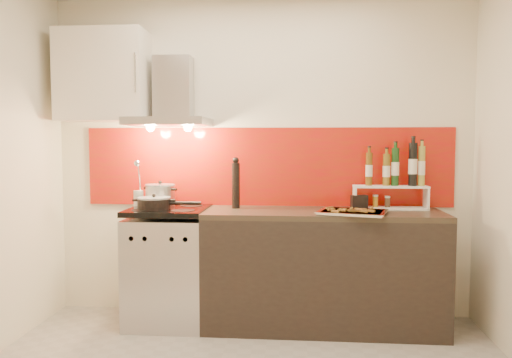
# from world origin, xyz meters

# --- Properties ---
(back_wall) EXTENTS (3.40, 0.02, 2.60)m
(back_wall) POSITION_xyz_m (0.00, 1.40, 1.30)
(back_wall) COLOR silver
(back_wall) RESTS_ON ground
(backsplash) EXTENTS (3.00, 0.02, 0.64)m
(backsplash) POSITION_xyz_m (0.05, 1.39, 1.22)
(backsplash) COLOR #9B2508
(backsplash) RESTS_ON back_wall
(range_stove) EXTENTS (0.60, 0.60, 0.91)m
(range_stove) POSITION_xyz_m (-0.70, 1.10, 0.44)
(range_stove) COLOR #B7B7BA
(range_stove) RESTS_ON ground
(counter) EXTENTS (1.80, 0.60, 0.90)m
(counter) POSITION_xyz_m (0.50, 1.10, 0.45)
(counter) COLOR black
(counter) RESTS_ON ground
(range_hood) EXTENTS (0.62, 0.50, 0.61)m
(range_hood) POSITION_xyz_m (-0.70, 1.24, 1.74)
(range_hood) COLOR #B7B7BA
(range_hood) RESTS_ON back_wall
(upper_cabinet) EXTENTS (0.70, 0.35, 0.72)m
(upper_cabinet) POSITION_xyz_m (-1.25, 1.22, 1.95)
(upper_cabinet) COLOR silver
(upper_cabinet) RESTS_ON back_wall
(stock_pot) EXTENTS (0.24, 0.24, 0.20)m
(stock_pot) POSITION_xyz_m (-0.80, 1.23, 1.00)
(stock_pot) COLOR #B7B7BA
(stock_pot) RESTS_ON range_stove
(saute_pan) EXTENTS (0.49, 0.25, 0.12)m
(saute_pan) POSITION_xyz_m (-0.78, 1.02, 0.96)
(saute_pan) COLOR black
(saute_pan) RESTS_ON range_stove
(utensil_jar) EXTENTS (0.08, 0.12, 0.38)m
(utensil_jar) POSITION_xyz_m (-0.97, 1.20, 1.01)
(utensil_jar) COLOR silver
(utensil_jar) RESTS_ON range_stove
(pepper_mill) EXTENTS (0.06, 0.06, 0.40)m
(pepper_mill) POSITION_xyz_m (-0.18, 1.19, 1.10)
(pepper_mill) COLOR black
(pepper_mill) RESTS_ON counter
(step_shelf) EXTENTS (0.57, 0.16, 0.52)m
(step_shelf) POSITION_xyz_m (1.06, 1.24, 1.12)
(step_shelf) COLOR white
(step_shelf) RESTS_ON counter
(caddy_box) EXTENTS (0.14, 0.08, 0.11)m
(caddy_box) POSITION_xyz_m (0.78, 1.18, 0.96)
(caddy_box) COLOR black
(caddy_box) RESTS_ON counter
(baking_tray) EXTENTS (0.56, 0.48, 0.03)m
(baking_tray) POSITION_xyz_m (0.70, 0.95, 0.92)
(baking_tray) COLOR silver
(baking_tray) RESTS_ON counter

